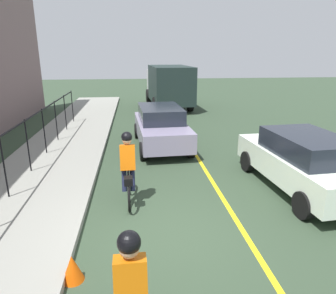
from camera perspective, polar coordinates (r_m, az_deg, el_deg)
ground_plane at (r=6.66m, az=-0.10°, el=-15.85°), size 80.00×80.00×0.00m
lane_line_centre at (r=6.98m, az=13.52°, el=-14.63°), size 36.00×0.12×0.01m
cyclist_lead at (r=7.61m, az=-7.38°, el=-3.93°), size 1.71×0.37×1.83m
patrol_sedan at (r=9.09m, az=23.59°, el=-2.34°), size 4.52×2.18×1.58m
parked_sedan_rear at (r=12.27m, az=-1.31°, el=3.86°), size 4.49×2.11×1.58m
box_truck_background at (r=21.45m, az=0.04°, el=11.47°), size 6.83×2.82×2.78m
traffic_cone_near at (r=5.66m, az=-17.18°, el=-20.51°), size 0.36×0.36×0.46m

